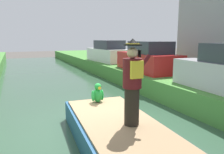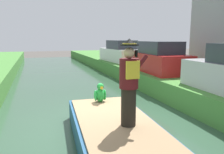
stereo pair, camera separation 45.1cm
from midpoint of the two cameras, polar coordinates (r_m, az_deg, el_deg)
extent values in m
plane|color=#4C4742|center=(6.60, -1.11, -12.95)|extent=(80.00, 80.00, 0.00)
cube|color=#33513D|center=(6.58, -1.11, -12.55)|extent=(5.83, 48.00, 0.10)
cube|color=#23517A|center=(5.33, 3.37, -14.32)|extent=(2.10, 4.32, 0.56)
cube|color=#997A56|center=(5.21, 3.40, -11.26)|extent=(1.94, 3.98, 0.05)
cylinder|color=black|center=(4.82, 6.95, -7.62)|extent=(0.32, 0.32, 0.82)
cylinder|color=#561419|center=(4.65, 7.13, 0.87)|extent=(0.40, 0.40, 0.62)
cube|color=gold|center=(4.47, 8.24, 1.77)|extent=(0.28, 0.06, 0.36)
sphere|color=#DBA884|center=(4.60, 7.25, 6.10)|extent=(0.23, 0.23, 0.23)
cylinder|color=black|center=(4.59, 7.29, 8.15)|extent=(0.38, 0.38, 0.03)
cone|color=black|center=(4.59, 7.31, 9.03)|extent=(0.26, 0.26, 0.12)
cylinder|color=gold|center=(4.59, 7.30, 8.46)|extent=(0.29, 0.29, 0.02)
cylinder|color=#561419|center=(4.69, 9.81, 3.10)|extent=(0.38, 0.09, 0.43)
cube|color=black|center=(4.61, 9.03, 5.94)|extent=(0.03, 0.08, 0.15)
ellipsoid|color=green|center=(6.56, -1.11, -4.69)|extent=(0.26, 0.32, 0.40)
sphere|color=green|center=(6.46, -1.01, -2.46)|extent=(0.20, 0.20, 0.20)
cone|color=yellow|center=(6.37, -0.73, -2.73)|extent=(0.09, 0.09, 0.09)
ellipsoid|color=green|center=(6.52, -2.29, -4.79)|extent=(0.08, 0.20, 0.32)
ellipsoid|color=green|center=(6.60, 0.05, -4.59)|extent=(0.08, 0.20, 0.32)
cube|color=red|center=(11.56, 12.65, 3.70)|extent=(1.89, 4.08, 0.90)
cube|color=#2D333D|center=(11.33, 13.32, 7.36)|extent=(1.55, 2.27, 0.60)
cube|color=white|center=(16.20, 2.89, 5.66)|extent=(1.98, 4.11, 0.90)
cube|color=#2D333D|center=(15.98, 3.19, 8.29)|extent=(1.60, 2.30, 0.60)
camera|label=1|loc=(0.23, -87.67, 0.41)|focal=35.71mm
camera|label=2|loc=(0.23, 92.33, -0.41)|focal=35.71mm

